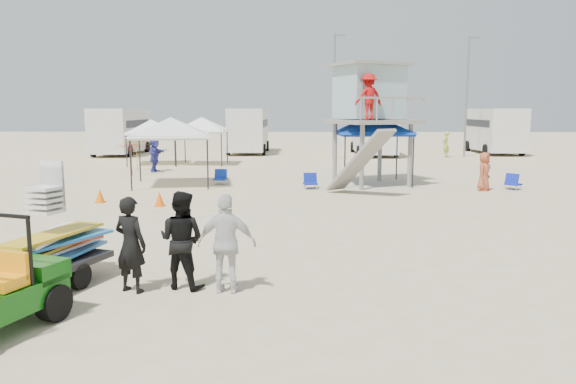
{
  "coord_description": "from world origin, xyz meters",
  "views": [
    {
      "loc": [
        0.77,
        -9.94,
        3.22
      ],
      "look_at": [
        0.5,
        3.0,
        1.3
      ],
      "focal_mm": 35.0,
      "sensor_mm": 36.0,
      "label": 1
    }
  ],
  "objects_px": {
    "surf_trailer": "(53,242)",
    "lifeguard_tower": "(370,97)",
    "man_left": "(130,244)",
    "canopy_blue": "(373,118)"
  },
  "relations": [
    {
      "from": "surf_trailer",
      "to": "man_left",
      "type": "xyz_separation_m",
      "value": [
        1.52,
        -0.3,
        0.03
      ]
    },
    {
      "from": "lifeguard_tower",
      "to": "canopy_blue",
      "type": "distance_m",
      "value": 0.96
    },
    {
      "from": "surf_trailer",
      "to": "man_left",
      "type": "bearing_deg",
      "value": -11.2
    },
    {
      "from": "lifeguard_tower",
      "to": "surf_trailer",
      "type": "bearing_deg",
      "value": -117.79
    },
    {
      "from": "surf_trailer",
      "to": "lifeguard_tower",
      "type": "bearing_deg",
      "value": 62.21
    },
    {
      "from": "surf_trailer",
      "to": "lifeguard_tower",
      "type": "xyz_separation_m",
      "value": [
        7.45,
        14.14,
        2.91
      ]
    },
    {
      "from": "surf_trailer",
      "to": "lifeguard_tower",
      "type": "height_order",
      "value": "lifeguard_tower"
    },
    {
      "from": "man_left",
      "to": "lifeguard_tower",
      "type": "distance_m",
      "value": 15.88
    },
    {
      "from": "surf_trailer",
      "to": "lifeguard_tower",
      "type": "relative_size",
      "value": 0.48
    },
    {
      "from": "man_left",
      "to": "canopy_blue",
      "type": "height_order",
      "value": "canopy_blue"
    }
  ]
}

